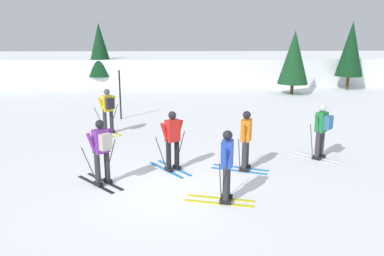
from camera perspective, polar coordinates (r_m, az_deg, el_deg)
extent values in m
plane|color=white|center=(9.85, -3.06, -8.92)|extent=(120.00, 120.00, 0.00)
cube|color=white|center=(29.54, -2.28, 8.63)|extent=(80.00, 6.60, 1.86)
cube|color=gold|center=(15.26, -12.77, -0.72)|extent=(1.07, 1.30, 0.02)
cube|color=gold|center=(15.38, -11.85, -0.55)|extent=(1.07, 1.30, 0.02)
cube|color=black|center=(15.11, -12.51, -0.61)|extent=(0.26, 0.28, 0.10)
cube|color=black|center=(15.24, -11.59, -0.44)|extent=(0.26, 0.28, 0.10)
cylinder|color=#2D2D33|center=(15.00, -12.61, 1.14)|extent=(0.14, 0.14, 0.85)
cylinder|color=#2D2D33|center=(15.13, -11.68, 1.30)|extent=(0.14, 0.14, 0.85)
cube|color=yellow|center=(14.94, -12.27, 3.56)|extent=(0.45, 0.43, 0.60)
cylinder|color=yellow|center=(14.84, -13.15, 3.39)|extent=(0.26, 0.23, 0.55)
cylinder|color=yellow|center=(15.07, -11.47, 3.65)|extent=(0.26, 0.23, 0.55)
sphere|color=#4C4C56|center=(14.86, -12.36, 5.18)|extent=(0.22, 0.22, 0.22)
cylinder|color=#38383D|center=(15.03, -13.25, 1.06)|extent=(0.36, 0.30, 1.06)
cylinder|color=#38383D|center=(15.28, -11.41, 1.38)|extent=(0.36, 0.30, 1.06)
cube|color=#232328|center=(14.75, -11.88, 3.52)|extent=(0.33, 0.32, 0.40)
cube|color=#237AC6|center=(11.07, 6.82, -6.25)|extent=(1.52, 0.66, 0.02)
cube|color=#237AC6|center=(11.33, 7.13, -5.77)|extent=(1.52, 0.66, 0.02)
cube|color=black|center=(11.03, 7.59, -6.04)|extent=(0.29, 0.21, 0.10)
cube|color=black|center=(11.28, 7.89, -5.56)|extent=(0.29, 0.21, 0.10)
cylinder|color=#38333D|center=(10.87, 7.67, -3.69)|extent=(0.14, 0.14, 0.85)
cylinder|color=#38333D|center=(11.13, 7.97, -3.26)|extent=(0.14, 0.14, 0.85)
cube|color=orange|center=(10.83, 7.94, -0.32)|extent=(0.36, 0.44, 0.60)
cylinder|color=orange|center=(10.60, 7.55, -0.71)|extent=(0.18, 0.27, 0.55)
cylinder|color=orange|center=(11.07, 8.10, -0.07)|extent=(0.18, 0.27, 0.55)
sphere|color=black|center=(10.73, 8.02, 1.90)|extent=(0.22, 0.22, 0.22)
cylinder|color=#38383D|center=(10.71, 6.93, -4.10)|extent=(0.14, 0.31, 1.04)
cylinder|color=#38383D|center=(11.34, 7.67, -3.07)|extent=(0.14, 0.31, 1.04)
cube|color=gold|center=(9.09, 3.93, -10.93)|extent=(1.57, 0.49, 0.02)
cube|color=gold|center=(9.35, 4.20, -10.21)|extent=(1.57, 0.49, 0.02)
cube|color=black|center=(9.05, 4.89, -10.67)|extent=(0.28, 0.18, 0.10)
cube|color=black|center=(9.30, 5.13, -9.95)|extent=(0.28, 0.18, 0.10)
cylinder|color=#2D2D33|center=(8.86, 4.96, -7.88)|extent=(0.14, 0.14, 0.85)
cylinder|color=#2D2D33|center=(9.12, 5.20, -7.23)|extent=(0.14, 0.14, 0.85)
cube|color=#284CB7|center=(8.77, 5.17, -3.76)|extent=(0.33, 0.43, 0.60)
cylinder|color=#284CB7|center=(8.55, 4.81, -4.34)|extent=(0.15, 0.27, 0.55)
cylinder|color=#284CB7|center=(9.02, 5.25, -3.34)|extent=(0.15, 0.27, 0.55)
sphere|color=black|center=(8.65, 5.23, -1.05)|extent=(0.22, 0.22, 0.22)
cylinder|color=#38383D|center=(8.74, 4.18, -8.15)|extent=(0.13, 0.43, 1.11)
cylinder|color=#38383D|center=(9.26, 4.70, -6.84)|extent=(0.13, 0.43, 1.11)
cube|color=#237AC6|center=(11.10, -3.84, -6.13)|extent=(1.02, 1.35, 0.02)
cube|color=#237AC6|center=(11.25, -2.66, -5.83)|extent=(1.02, 1.35, 0.02)
cube|color=black|center=(10.96, -3.40, -6.06)|extent=(0.25, 0.28, 0.10)
cube|color=black|center=(11.11, -2.21, -5.75)|extent=(0.25, 0.28, 0.10)
cylinder|color=black|center=(10.80, -3.44, -3.70)|extent=(0.14, 0.14, 0.85)
cylinder|color=black|center=(10.96, -2.23, -3.42)|extent=(0.14, 0.14, 0.85)
cube|color=red|center=(10.70, -2.88, -0.37)|extent=(0.45, 0.42, 0.60)
cylinder|color=red|center=(10.59, -4.04, -0.63)|extent=(0.26, 0.22, 0.55)
cylinder|color=red|center=(10.86, -1.86, -0.21)|extent=(0.26, 0.22, 0.55)
sphere|color=black|center=(10.60, -2.90, 1.87)|extent=(0.22, 0.22, 0.22)
cylinder|color=#38383D|center=(10.80, -4.50, -3.85)|extent=(0.32, 0.24, 1.06)
cylinder|color=#38383D|center=(11.14, -1.81, -3.23)|extent=(0.32, 0.24, 1.06)
cube|color=black|center=(10.40, -13.93, -7.99)|extent=(1.16, 1.23, 0.02)
cube|color=black|center=(10.53, -12.62, -7.62)|extent=(1.16, 1.23, 0.02)
cube|color=black|center=(10.26, -13.50, -7.93)|extent=(0.27, 0.27, 0.10)
cube|color=black|center=(10.39, -12.19, -7.55)|extent=(0.27, 0.27, 0.10)
cylinder|color=#2D2D33|center=(10.09, -13.66, -5.43)|extent=(0.14, 0.14, 0.85)
cylinder|color=#2D2D33|center=(10.23, -12.33, -5.08)|extent=(0.14, 0.14, 0.85)
cube|color=purple|center=(9.97, -13.19, -1.86)|extent=(0.44, 0.44, 0.60)
cylinder|color=purple|center=(9.87, -14.47, -2.19)|extent=(0.25, 0.24, 0.55)
cylinder|color=purple|center=(10.11, -12.05, -1.63)|extent=(0.25, 0.24, 0.55)
sphere|color=black|center=(9.86, -13.33, 0.54)|extent=(0.22, 0.22, 0.22)
cylinder|color=#38383D|center=(10.10, -14.69, -5.46)|extent=(0.32, 0.31, 1.10)
cylinder|color=#38383D|center=(10.38, -11.93, -4.75)|extent=(0.32, 0.31, 1.10)
cube|color=#B7B2A3|center=(9.79, -12.54, -2.00)|extent=(0.33, 0.32, 0.40)
cube|color=silver|center=(12.55, 17.10, -4.30)|extent=(1.18, 1.21, 0.02)
cube|color=silver|center=(12.79, 17.67, -3.99)|extent=(1.18, 1.21, 0.02)
cube|color=black|center=(12.47, 17.73, -4.18)|extent=(0.27, 0.27, 0.10)
cube|color=black|center=(12.71, 18.30, -3.87)|extent=(0.27, 0.27, 0.10)
cylinder|color=#38333D|center=(12.33, 17.89, -2.08)|extent=(0.14, 0.14, 0.85)
cylinder|color=#38333D|center=(12.57, 18.47, -1.82)|extent=(0.14, 0.14, 0.85)
cube|color=#23843D|center=(12.30, 18.41, 0.85)|extent=(0.44, 0.44, 0.60)
cylinder|color=#23843D|center=(12.09, 17.80, 0.61)|extent=(0.25, 0.24, 0.55)
cylinder|color=#23843D|center=(12.53, 18.83, 1.00)|extent=(0.25, 0.24, 0.55)
sphere|color=silver|center=(12.21, 18.57, 2.81)|extent=(0.22, 0.22, 0.22)
cylinder|color=#38383D|center=(12.19, 17.08, -2.02)|extent=(0.26, 0.25, 1.17)
cylinder|color=#38383D|center=(12.78, 18.46, -1.39)|extent=(0.26, 0.25, 1.17)
cube|color=teal|center=(12.21, 19.30, 0.77)|extent=(0.33, 0.32, 0.40)
cylinder|color=black|center=(17.31, -10.47, 4.78)|extent=(0.07, 0.07, 2.14)
cylinder|color=#513823|center=(27.48, -13.09, 6.66)|extent=(0.24, 0.24, 0.74)
cone|color=#0F3819|center=(27.29, -13.35, 11.07)|extent=(1.86, 1.86, 3.50)
cylinder|color=#513823|center=(24.50, 14.39, 5.56)|extent=(0.20, 0.20, 0.64)
cone|color=#14421E|center=(24.30, 14.67, 9.95)|extent=(1.82, 1.82, 3.12)
cylinder|color=#513823|center=(27.46, 21.76, 6.16)|extent=(0.20, 0.20, 0.89)
cone|color=#0F3819|center=(27.27, 22.19, 10.65)|extent=(1.71, 1.71, 3.44)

